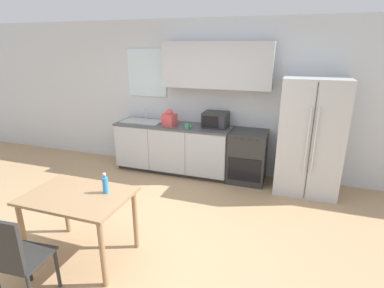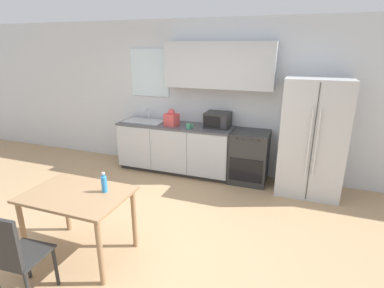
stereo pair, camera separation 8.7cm
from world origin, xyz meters
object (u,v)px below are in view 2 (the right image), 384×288
object	(u,v)px
oven_range	(249,157)
microwave	(218,120)
dining_chair_near	(13,253)
drink_bottle	(104,184)
dining_table	(78,203)
coffee_mug	(189,126)
refrigerator	(312,138)

from	to	relation	value
oven_range	microwave	distance (m)	0.84
dining_chair_near	drink_bottle	world-z (taller)	drink_bottle
dining_table	oven_range	bearing A→B (deg)	61.27
dining_chair_near	microwave	bearing A→B (deg)	71.00
microwave	coffee_mug	distance (m)	0.51
coffee_mug	drink_bottle	size ratio (longest dim) A/B	0.56
microwave	dining_table	world-z (taller)	microwave
coffee_mug	dining_table	distance (m)	2.42
oven_range	dining_chair_near	size ratio (longest dim) A/B	0.96
microwave	dining_chair_near	xyz separation A→B (m)	(-0.90, -3.40, -0.49)
refrigerator	dining_table	xyz separation A→B (m)	(-2.36, -2.51, -0.26)
refrigerator	drink_bottle	size ratio (longest dim) A/B	8.07
microwave	dining_table	xyz separation A→B (m)	(-0.82, -2.64, -0.39)
microwave	drink_bottle	world-z (taller)	microwave
oven_range	drink_bottle	size ratio (longest dim) A/B	3.95
refrigerator	dining_chair_near	size ratio (longest dim) A/B	1.95
microwave	coffee_mug	bearing A→B (deg)	-147.62
refrigerator	coffee_mug	size ratio (longest dim) A/B	14.37
refrigerator	drink_bottle	world-z (taller)	refrigerator
microwave	dining_table	size ratio (longest dim) A/B	0.39
refrigerator	oven_range	bearing A→B (deg)	176.27
oven_range	microwave	bearing A→B (deg)	172.96
oven_range	dining_table	bearing A→B (deg)	-118.73
coffee_mug	dining_chair_near	world-z (taller)	coffee_mug
drink_bottle	coffee_mug	bearing A→B (deg)	86.84
refrigerator	dining_chair_near	world-z (taller)	refrigerator
dining_table	dining_chair_near	distance (m)	0.76
microwave	dining_table	distance (m)	2.79
microwave	dining_chair_near	world-z (taller)	microwave
oven_range	drink_bottle	distance (m)	2.72
coffee_mug	dining_chair_near	bearing A→B (deg)	-98.53
coffee_mug	drink_bottle	distance (m)	2.25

